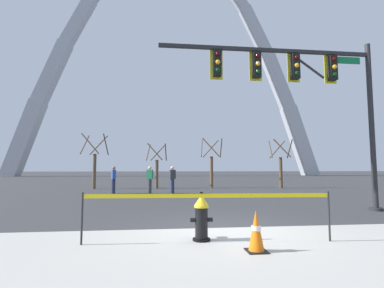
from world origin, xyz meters
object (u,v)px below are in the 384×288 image
Objects in this scene: traffic_signal_gantry at (307,85)px; pedestrian_walking_left at (172,179)px; fire_hydrant at (201,218)px; traffic_cone_by_hydrant at (256,231)px; monument_arch at (170,65)px; pedestrian_walking_right at (114,179)px; pedestrian_standing_center at (150,179)px.

traffic_signal_gantry is 4.92× the size of pedestrian_walking_left.
pedestrian_walking_left is at bearing 90.84° from fire_hydrant.
traffic_cone_by_hydrant is 53.34m from monument_arch.
monument_arch is 42.50m from pedestrian_walking_right.
pedestrian_standing_center is (-1.47, 11.02, 0.35)m from fire_hydrant.
pedestrian_walking_left reaches higher than fire_hydrant.
fire_hydrant is 1.36× the size of traffic_cone_by_hydrant.
pedestrian_walking_right is (-7.84, 7.79, -3.59)m from traffic_signal_gantry.
monument_arch reaches higher than pedestrian_walking_left.
traffic_signal_gantry is 4.92× the size of pedestrian_standing_center.
pedestrian_standing_center reaches higher than fire_hydrant.
fire_hydrant is 0.62× the size of pedestrian_standing_center.
pedestrian_walking_left is 1.00× the size of pedestrian_walking_right.
monument_arch is at bearing 94.59° from traffic_signal_gantry.
traffic_signal_gantry is at bearing -44.83° from pedestrian_walking_right.
fire_hydrant reaches higher than traffic_cone_by_hydrant.
traffic_cone_by_hydrant is (0.86, -0.88, -0.11)m from fire_hydrant.
pedestrian_walking_right is at bearing -96.57° from monument_arch.
pedestrian_walking_left is (-1.01, 11.64, 0.46)m from traffic_cone_by_hydrant.
traffic_cone_by_hydrant is 0.01× the size of monument_arch.
fire_hydrant is 1.23m from traffic_cone_by_hydrant.
pedestrian_walking_right is at bearing 135.17° from traffic_signal_gantry.
pedestrian_walking_right is (-3.42, 0.44, 0.00)m from pedestrian_walking_left.
fire_hydrant is 6.73m from traffic_signal_gantry.
traffic_signal_gantry is at bearing 38.67° from fire_hydrant.
monument_arch is at bearing 89.19° from fire_hydrant.
fire_hydrant is at bearing -89.16° from pedestrian_walking_left.
fire_hydrant is 0.02× the size of monument_arch.
pedestrian_walking_right is at bearing 110.13° from traffic_cone_by_hydrant.
fire_hydrant is 0.62× the size of pedestrian_walking_right.
pedestrian_standing_center is at bearing 127.02° from traffic_signal_gantry.
traffic_cone_by_hydrant is 6.81m from traffic_signal_gantry.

